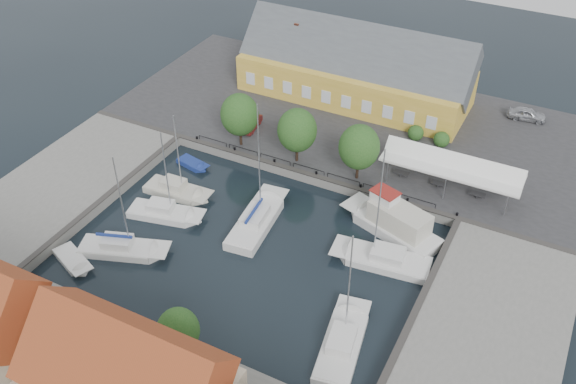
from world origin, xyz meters
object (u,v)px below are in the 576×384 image
object	(u,v)px
tent_canopy	(452,167)
car_silver	(527,114)
trawler	(394,224)
west_boat_b	(177,192)
warehouse	(352,70)
center_sailboat	(257,221)
launch_sw	(73,261)
west_boat_d	(122,250)
east_boat_a	(383,261)
launch_nw	(193,165)
east_boat_c	(342,344)
car_red	(251,124)
west_boat_c	(165,214)

from	to	relation	value
tent_canopy	car_silver	size ratio (longest dim) A/B	3.16
trawler	west_boat_b	distance (m)	22.47
warehouse	center_sailboat	xyz separation A→B (m)	(1.37, -26.61, -4.06)
trawler	launch_sw	bearing A→B (deg)	-144.99
west_boat_b	west_boat_d	xyz separation A→B (m)	(0.63, -9.64, 0.01)
east_boat_a	launch_sw	world-z (taller)	east_boat_a
trawler	east_boat_a	distance (m)	4.51
east_boat_a	west_boat_b	size ratio (longest dim) A/B	1.26
trawler	launch_nw	world-z (taller)	trawler
warehouse	west_boat_d	world-z (taller)	west_boat_d
tent_canopy	launch_sw	distance (m)	37.39
east_boat_c	launch_sw	distance (m)	25.74
trawler	west_boat_d	bearing A→B (deg)	-146.70
car_red	launch_sw	world-z (taller)	car_red
car_red	east_boat_a	distance (m)	25.13
east_boat_c	center_sailboat	bearing A→B (deg)	143.21
trawler	west_boat_d	distance (m)	25.61
car_red	center_sailboat	world-z (taller)	center_sailboat
car_red	trawler	bearing A→B (deg)	-31.01
launch_sw	trawler	bearing A→B (deg)	35.01
west_boat_b	car_red	bearing A→B (deg)	84.20
west_boat_d	center_sailboat	bearing A→B (deg)	44.97
east_boat_a	west_boat_d	distance (m)	24.03
warehouse	center_sailboat	distance (m)	26.96
trawler	east_boat_c	size ratio (longest dim) A/B	0.94
tent_canopy	launch_sw	bearing A→B (deg)	-137.71
tent_canopy	east_boat_c	bearing A→B (deg)	-94.77
center_sailboat	launch_nw	world-z (taller)	center_sailboat
launch_sw	center_sailboat	bearing A→B (deg)	44.96
launch_nw	west_boat_b	bearing A→B (deg)	-74.21
west_boat_d	launch_sw	distance (m)	4.45
west_boat_b	car_silver	bearing A→B (deg)	45.49
west_boat_c	car_silver	bearing A→B (deg)	49.73
center_sailboat	launch_sw	world-z (taller)	center_sailboat
west_boat_c	west_boat_d	bearing A→B (deg)	-93.96
center_sailboat	car_silver	bearing A→B (deg)	57.14
car_silver	launch_sw	size ratio (longest dim) A/B	0.86
car_red	launch_nw	xyz separation A→B (m)	(-2.76, -8.29, -1.55)
west_boat_d	east_boat_c	bearing A→B (deg)	-2.09
car_silver	west_boat_b	size ratio (longest dim) A/B	0.44
tent_canopy	launch_nw	bearing A→B (deg)	-164.62
car_red	launch_nw	distance (m)	8.88
east_boat_a	warehouse	bearing A→B (deg)	118.58
tent_canopy	west_boat_d	world-z (taller)	west_boat_d
east_boat_a	east_boat_c	bearing A→B (deg)	-87.40
car_red	trawler	xyz separation A→B (m)	(20.67, -8.87, -0.62)
warehouse	west_boat_c	distance (m)	30.88
trawler	west_boat_c	world-z (taller)	west_boat_c
trawler	east_boat_c	bearing A→B (deg)	-85.80
warehouse	west_boat_d	xyz separation A→B (m)	(-7.79, -35.76, -4.16)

